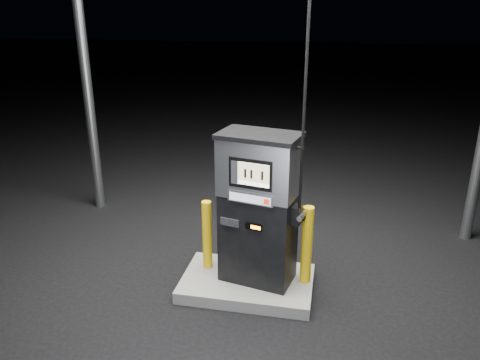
# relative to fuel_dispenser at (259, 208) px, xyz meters

# --- Properties ---
(ground) EXTENTS (80.00, 80.00, 0.00)m
(ground) POSITION_rel_fuel_dispenser_xyz_m (-0.12, -0.04, -1.10)
(ground) COLOR black
(ground) RESTS_ON ground
(pump_island) EXTENTS (1.60, 1.00, 0.15)m
(pump_island) POSITION_rel_fuel_dispenser_xyz_m (-0.12, -0.04, -1.02)
(pump_island) COLOR slate
(pump_island) RESTS_ON ground
(fuel_dispenser) EXTENTS (1.06, 0.72, 3.82)m
(fuel_dispenser) POSITION_rel_fuel_dispenser_xyz_m (0.00, 0.00, 0.00)
(fuel_dispenser) COLOR black
(fuel_dispenser) RESTS_ON pump_island
(bollard_left) EXTENTS (0.15, 0.15, 0.91)m
(bollard_left) POSITION_rel_fuel_dispenser_xyz_m (-0.67, 0.14, -0.49)
(bollard_left) COLOR yellow
(bollard_left) RESTS_ON pump_island
(bollard_right) EXTENTS (0.16, 0.16, 0.99)m
(bollard_right) POSITION_rel_fuel_dispenser_xyz_m (0.58, 0.04, -0.45)
(bollard_right) COLOR yellow
(bollard_right) RESTS_ON pump_island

